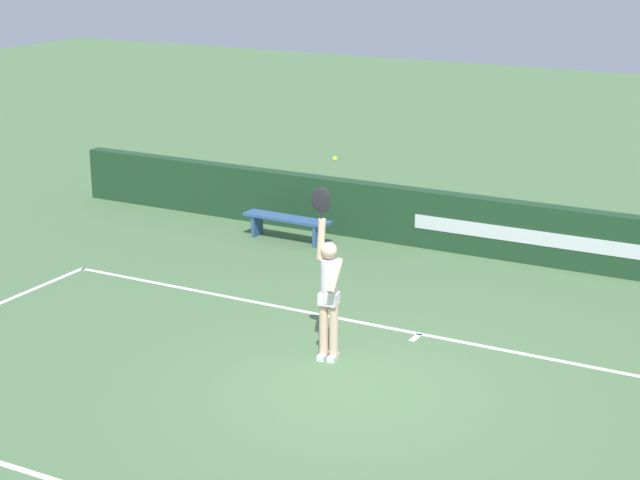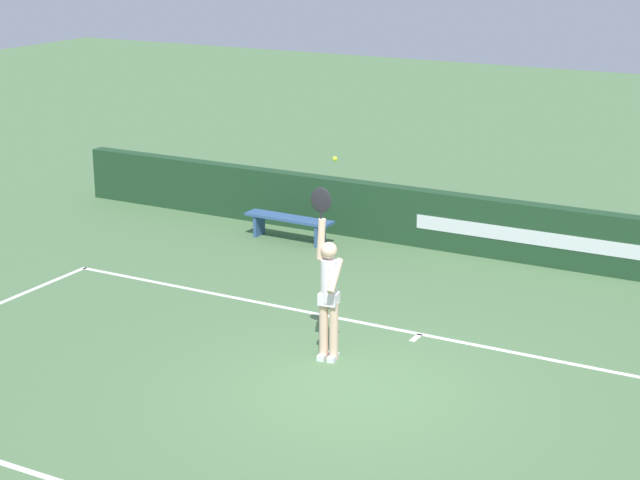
# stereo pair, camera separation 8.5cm
# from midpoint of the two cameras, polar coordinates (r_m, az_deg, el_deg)

# --- Properties ---
(ground_plane) EXTENTS (60.00, 60.00, 0.00)m
(ground_plane) POSITION_cam_midpoint_polar(r_m,az_deg,el_deg) (13.39, 1.69, -8.04)
(ground_plane) COLOR #517649
(court_lines) EXTENTS (12.42, 5.67, 0.00)m
(court_lines) POSITION_cam_midpoint_polar(r_m,az_deg,el_deg) (12.83, 0.30, -9.19)
(court_lines) COLOR white
(court_lines) RESTS_ON ground
(back_wall) EXTENTS (18.19, 0.30, 1.03)m
(back_wall) POSITION_cam_midpoint_polar(r_m,az_deg,el_deg) (18.44, 10.10, 0.52)
(back_wall) COLOR #1E4025
(back_wall) RESTS_ON ground
(tennis_player) EXTENTS (0.45, 0.43, 2.37)m
(tennis_player) POSITION_cam_midpoint_polar(r_m,az_deg,el_deg) (13.90, 0.28, -2.72)
(tennis_player) COLOR beige
(tennis_player) RESTS_ON ground
(tennis_ball) EXTENTS (0.07, 0.07, 0.07)m
(tennis_ball) POSITION_cam_midpoint_polar(r_m,az_deg,el_deg) (13.47, 0.63, 4.40)
(tennis_ball) COLOR #C4DF30
(courtside_bench_near) EXTENTS (1.73, 0.40, 0.45)m
(courtside_bench_near) POSITION_cam_midpoint_polar(r_m,az_deg,el_deg) (19.25, -1.91, 0.97)
(courtside_bench_near) COLOR #35568B
(courtside_bench_near) RESTS_ON ground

